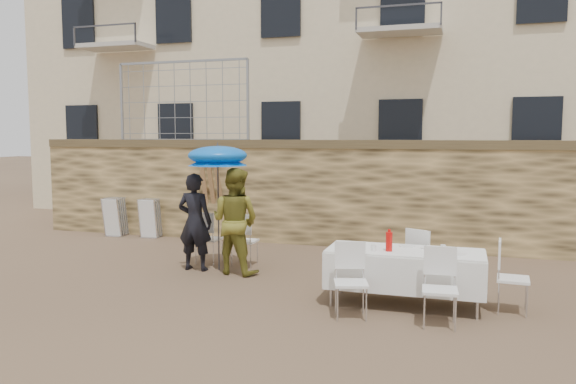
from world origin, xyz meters
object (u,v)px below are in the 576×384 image
(couple_chair_left, at_px, (209,237))
(couple_chair_right, at_px, (245,239))
(table_chair_side, at_px, (513,277))
(man_suit, at_px, (195,222))
(table_chair_front_left, at_px, (351,281))
(chair_stack_left, at_px, (119,216))
(woman_dress, at_px, (235,221))
(banquet_table, at_px, (405,253))
(table_chair_front_right, at_px, (440,288))
(table_chair_back, at_px, (423,260))
(soda_bottle, at_px, (389,242))
(chair_stack_right, at_px, (153,217))
(umbrella, at_px, (218,159))

(couple_chair_left, distance_m, couple_chair_right, 0.70)
(couple_chair_left, height_order, couple_chair_right, same)
(couple_chair_right, bearing_deg, table_chair_side, 161.95)
(man_suit, relative_size, couple_chair_right, 1.76)
(man_suit, height_order, table_chair_front_left, man_suit)
(couple_chair_left, height_order, table_chair_front_left, same)
(couple_chair_right, bearing_deg, chair_stack_left, -27.06)
(woman_dress, distance_m, table_chair_front_left, 2.93)
(couple_chair_left, height_order, banquet_table, couple_chair_left)
(table_chair_front_right, bearing_deg, couple_chair_left, 147.37)
(man_suit, relative_size, table_chair_front_right, 1.76)
(table_chair_front_left, bearing_deg, table_chair_front_right, -16.09)
(chair_stack_left, bearing_deg, table_chair_front_left, -34.28)
(man_suit, distance_m, table_chair_back, 3.90)
(chair_stack_left, bearing_deg, couple_chair_left, -31.94)
(soda_bottle, xyz_separation_m, table_chair_front_left, (-0.40, -0.60, -0.43))
(couple_chair_left, relative_size, chair_stack_right, 1.04)
(woman_dress, relative_size, couple_chair_right, 1.87)
(table_chair_front_right, height_order, table_chair_back, same)
(umbrella, xyz_separation_m, soda_bottle, (3.08, -1.24, -1.02))
(table_chair_front_left, bearing_deg, table_chair_side, 6.93)
(chair_stack_right, bearing_deg, banquet_table, -30.61)
(table_chair_back, height_order, table_chair_side, same)
(table_chair_back, bearing_deg, table_chair_front_right, 127.64)
(couple_chair_right, relative_size, banquet_table, 0.46)
(table_chair_front_left, distance_m, table_chair_front_right, 1.10)
(soda_bottle, distance_m, table_chair_front_right, 1.02)
(couple_chair_right, relative_size, table_chair_front_right, 1.00)
(banquet_table, relative_size, table_chair_side, 2.19)
(woman_dress, distance_m, chair_stack_left, 4.81)
(woman_dress, bearing_deg, umbrella, -6.55)
(banquet_table, distance_m, table_chair_front_left, 0.99)
(man_suit, xyz_separation_m, table_chair_side, (5.08, -0.89, -0.37))
(couple_chair_left, bearing_deg, woman_dress, 147.23)
(table_chair_front_right, relative_size, chair_stack_left, 1.04)
(man_suit, bearing_deg, table_chair_front_right, 156.51)
(man_suit, distance_m, couple_chair_right, 0.96)
(woman_dress, relative_size, chair_stack_left, 1.95)
(couple_chair_right, xyz_separation_m, table_chair_side, (4.38, -1.44, 0.00))
(table_chair_back, xyz_separation_m, chair_stack_left, (-7.16, 2.78, -0.02))
(man_suit, height_order, table_chair_front_right, man_suit)
(woman_dress, relative_size, table_chair_front_right, 1.87)
(umbrella, distance_m, soda_bottle, 3.47)
(man_suit, height_order, woman_dress, woman_dress)
(table_chair_front_right, distance_m, chair_stack_left, 8.62)
(couple_chair_left, xyz_separation_m, banquet_table, (3.68, -1.54, 0.25))
(couple_chair_right, height_order, soda_bottle, soda_bottle)
(table_chair_front_right, height_order, chair_stack_left, table_chair_front_right)
(table_chair_back, bearing_deg, couple_chair_left, 15.91)
(woman_dress, xyz_separation_m, table_chair_front_left, (2.33, -1.74, -0.42))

